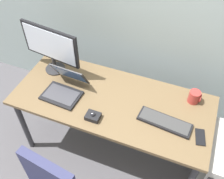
% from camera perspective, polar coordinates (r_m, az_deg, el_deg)
% --- Properties ---
extents(ground_plane, '(8.00, 8.00, 0.00)m').
position_cam_1_polar(ground_plane, '(2.74, 0.00, -12.15)').
color(ground_plane, '#4A484C').
extents(desk, '(1.65, 0.71, 0.72)m').
position_cam_1_polar(desk, '(2.22, 0.00, -3.45)').
color(desk, brown).
rests_on(desk, ground).
extents(monitor_main, '(0.56, 0.18, 0.44)m').
position_cam_1_polar(monitor_main, '(2.31, -13.25, 9.13)').
color(monitor_main, '#262628').
rests_on(monitor_main, desk).
extents(keyboard, '(0.42, 0.17, 0.03)m').
position_cam_1_polar(keyboard, '(2.04, 11.42, -6.93)').
color(keyboard, black).
rests_on(keyboard, desk).
extents(laptop, '(0.33, 0.34, 0.22)m').
position_cam_1_polar(laptop, '(2.22, -10.32, 0.44)').
color(laptop, black).
rests_on(laptop, desk).
extents(trackball_mouse, '(0.11, 0.09, 0.07)m').
position_cam_1_polar(trackball_mouse, '(2.03, -4.17, -5.81)').
color(trackball_mouse, black).
rests_on(trackball_mouse, desk).
extents(coffee_mug, '(0.10, 0.09, 0.11)m').
position_cam_1_polar(coffee_mug, '(2.21, 17.55, -1.54)').
color(coffee_mug, '#A1302C').
rests_on(coffee_mug, desk).
extents(cell_phone, '(0.10, 0.15, 0.01)m').
position_cam_1_polar(cell_phone, '(2.04, 18.69, -9.81)').
color(cell_phone, black).
rests_on(cell_phone, desk).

